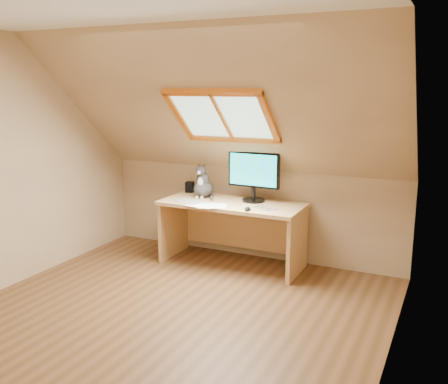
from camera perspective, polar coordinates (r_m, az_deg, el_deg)
The scene contains 10 objects.
ground at distance 4.36m, azimuth -6.28°, elevation -13.98°, with size 3.50×3.50×0.00m, color brown.
room_shell at distance 3.87m, azimuth -7.50°, elevation 4.86°, with size 3.52×3.52×2.41m.
desk at distance 5.41m, azimuth 1.22°, elevation -3.27°, with size 1.52×0.67×0.70m.
monitor at distance 5.29m, azimuth 3.42°, elevation 2.16°, with size 0.58×0.24×0.53m.
cat at distance 5.52m, azimuth -2.41°, elevation 0.82°, with size 0.22×0.26×0.39m.
desk_speaker at distance 5.80m, azimuth -3.95°, elevation 0.57°, with size 0.09×0.09×0.12m, color black.
graphics_tablet at distance 5.30m, azimuth -3.94°, elevation -1.13°, with size 0.26×0.19×0.01m, color #B2B2B7.
mouse at distance 4.95m, azimuth 2.72°, elevation -1.94°, with size 0.06×0.11×0.03m, color black.
papers at distance 5.13m, azimuth -1.70°, elevation -1.59°, with size 0.35×0.30×0.01m.
cables at distance 5.07m, azimuth 3.70°, elevation -1.76°, with size 0.51×0.26×0.01m.
Camera 1 is at (2.10, -3.31, 1.91)m, focal length 40.00 mm.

